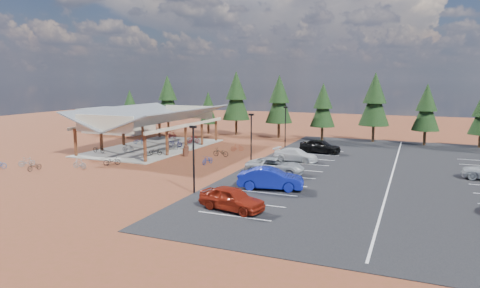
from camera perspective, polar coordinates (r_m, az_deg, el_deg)
ground at (r=43.64m, az=-5.61°, el=-2.68°), size 140.00×140.00×0.00m
asphalt_lot at (r=41.62m, az=19.67°, el=-3.69°), size 27.00×44.00×0.04m
concrete_pad at (r=54.64m, az=-11.41°, el=-0.47°), size 10.60×18.60×0.10m
bike_pavilion at (r=54.18m, az=-11.53°, el=3.48°), size 11.65×19.40×4.97m
outbuilding at (r=71.44m, az=-15.88°, el=3.09°), size 11.00×7.00×3.90m
lamp_post_0 at (r=32.11m, az=-6.22°, el=-1.40°), size 0.50×0.25×5.14m
lamp_post_1 at (r=42.89m, az=1.50°, el=1.19°), size 0.50×0.25×5.14m
lamp_post_2 at (r=54.19m, az=6.07°, el=2.70°), size 0.50×0.25×5.14m
trash_bin_0 at (r=48.15m, az=-7.30°, el=-1.10°), size 0.60×0.60×0.90m
trash_bin_1 at (r=49.95m, az=-7.18°, el=-0.74°), size 0.60×0.60×0.90m
pine_0 at (r=74.85m, az=-14.45°, el=5.00°), size 2.90×2.90×6.76m
pine_1 at (r=70.76m, az=-9.62°, el=6.17°), size 3.95×3.95×9.21m
pine_2 at (r=67.40m, az=-4.26°, el=4.79°), size 2.84×2.84×6.61m
pine_3 at (r=65.72m, az=-0.51°, el=6.40°), size 4.19×4.19×9.76m
pine_4 at (r=62.72m, az=5.24°, el=5.93°), size 3.94×3.94×9.17m
pine_5 at (r=60.87m, az=11.00°, el=5.08°), size 3.46×3.46×8.05m
pine_6 at (r=60.83m, az=17.52°, el=5.67°), size 4.08×4.08×9.50m
pine_7 at (r=60.16m, az=23.61°, el=4.45°), size 3.44×3.44×8.02m
bike_0 at (r=52.10m, az=-18.32°, el=-0.62°), size 1.76×0.73×0.91m
bike_1 at (r=51.79m, az=-14.69°, el=-0.52°), size 1.53×0.65×0.89m
bike_2 at (r=57.63m, az=-13.31°, el=0.40°), size 1.63×0.75×0.82m
bike_3 at (r=62.15m, az=-9.05°, el=1.21°), size 1.75×0.88×1.01m
bike_4 at (r=48.92m, az=-11.22°, el=-0.94°), size 1.66×0.60×0.87m
bike_5 at (r=52.09m, az=-8.92°, el=-0.28°), size 1.50×0.45×0.90m
bike_6 at (r=54.54m, az=-8.65°, el=0.18°), size 1.96×0.80×1.01m
bike_7 at (r=57.14m, az=-6.23°, el=0.61°), size 1.72×0.94×1.00m
bike_8 at (r=44.75m, az=-25.71°, el=-2.69°), size 0.55×1.56×0.82m
bike_9 at (r=47.32m, az=-26.56°, el=-2.12°), size 1.19×1.49×0.91m
bike_12 at (r=44.77m, az=-16.70°, el=-2.16°), size 1.61×1.52×0.87m
bike_13 at (r=44.04m, az=-20.60°, el=-2.48°), size 1.56×0.45×0.94m
bike_14 at (r=43.43m, az=-4.33°, el=-2.12°), size 0.82×1.78×0.90m
bike_15 at (r=51.03m, az=-0.38°, el=-0.46°), size 1.55×1.11×0.92m
bike_16 at (r=47.62m, az=-2.59°, el=-1.11°), size 1.85×0.70×0.96m
car_0 at (r=28.21m, az=-1.11°, el=-7.27°), size 4.82×2.71×1.55m
car_1 at (r=33.48m, az=4.11°, el=-4.62°), size 5.33×2.75×1.67m
car_2 at (r=38.74m, az=4.70°, el=-2.95°), size 5.56×3.06×1.47m
car_3 at (r=45.02m, az=7.46°, el=-1.44°), size 4.86×2.46×1.35m
car_4 at (r=50.49m, az=10.64°, el=-0.28°), size 4.90×2.47×1.60m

